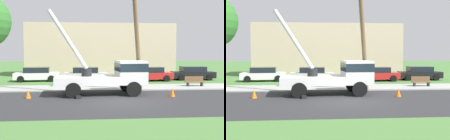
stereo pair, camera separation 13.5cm
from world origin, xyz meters
The scene contains 14 objects.
ground_plane centered at (0.00, 12.00, 0.00)m, with size 120.00×120.00×0.00m, color #477538.
road_asphalt centered at (0.00, 0.00, 0.00)m, with size 80.00×8.54×0.01m, color #2B2B2D.
sidewalk_strip centered at (0.00, 5.96, 0.05)m, with size 80.00×3.38×0.10m, color #9E9E99.
utility_truck centered at (-0.39, 2.74, 1.41)m, with size 6.91×3.21×5.98m.
leaning_utility_pole centered at (1.51, 3.89, 4.54)m, with size 1.55×2.66×8.83m.
traffic_cone_ahead centered at (3.51, 1.47, 0.28)m, with size 0.36×0.36×0.56m, color orange.
traffic_cone_behind centered at (-5.89, 1.58, 0.28)m, with size 0.36×0.36×0.56m, color orange.
traffic_cone_curbside centered at (1.12, 4.08, 0.28)m, with size 0.36×0.36×0.56m, color orange.
parked_sedan_white centered at (-7.24, 11.92, 0.71)m, with size 4.53×2.25×1.42m.
parked_sedan_silver centered at (-2.30, 11.49, 0.71)m, with size 4.45×2.10×1.42m.
parked_sedan_red centered at (4.23, 11.21, 0.71)m, with size 4.54×2.26×1.42m.
parked_sedan_black centered at (9.04, 11.97, 0.71)m, with size 4.48×2.16×1.42m.
park_bench centered at (6.86, 6.03, 0.46)m, with size 1.60×0.45×0.90m.
lowrise_building_backdrop centered at (-0.45, 19.11, 3.20)m, with size 18.00×6.00×6.40m, color #C6B293.
Camera 2 is at (-1.90, -16.03, 2.95)m, focal length 43.61 mm.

